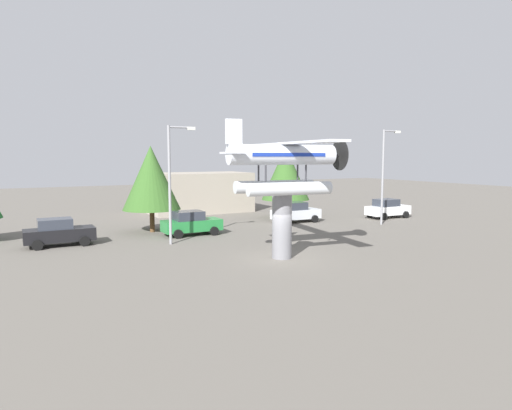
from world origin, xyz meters
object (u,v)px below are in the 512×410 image
(streetlight_secondary, at_px, (385,170))
(car_mid_green, at_px, (191,223))
(floatplane_monument, at_px, (284,163))
(car_far_silver, at_px, (295,212))
(car_distant_white, at_px, (387,208))
(car_near_black, at_px, (59,232))
(display_pedestal, at_px, (282,226))
(streetlight_primary, at_px, (173,176))
(storefront_building, at_px, (199,192))
(tree_center_back, at_px, (286,173))
(tree_east, at_px, (151,178))

(streetlight_secondary, bearing_deg, car_mid_green, 170.11)
(floatplane_monument, relative_size, car_far_silver, 2.49)
(floatplane_monument, height_order, car_distant_white, floatplane_monument)
(car_near_black, bearing_deg, display_pedestal, -42.51)
(streetlight_primary, relative_size, streetlight_secondary, 0.97)
(car_near_black, xyz_separation_m, car_far_silver, (18.90, 1.40, 0.00))
(storefront_building, bearing_deg, streetlight_primary, -117.03)
(car_mid_green, relative_size, storefront_building, 0.41)
(floatplane_monument, height_order, car_near_black, floatplane_monument)
(car_far_silver, xyz_separation_m, tree_center_back, (0.82, 2.90, 3.25))
(car_mid_green, xyz_separation_m, streetlight_secondary, (15.94, -2.78, 3.67))
(floatplane_monument, bearing_deg, display_pedestal, 180.00)
(display_pedestal, bearing_deg, streetlight_secondary, 25.16)
(floatplane_monument, height_order, tree_center_back, floatplane_monument)
(car_distant_white, bearing_deg, streetlight_primary, -173.27)
(car_distant_white, xyz_separation_m, tree_center_back, (-8.21, 4.64, 3.25))
(streetlight_secondary, relative_size, tree_center_back, 1.19)
(streetlight_primary, distance_m, storefront_building, 17.16)
(car_far_silver, relative_size, tree_center_back, 0.64)
(floatplane_monument, xyz_separation_m, tree_center_back, (8.99, 14.04, -1.15))
(display_pedestal, bearing_deg, car_far_silver, 53.26)
(car_near_black, xyz_separation_m, tree_center_back, (19.72, 4.31, 3.25))
(car_near_black, relative_size, car_mid_green, 1.00)
(floatplane_monument, distance_m, streetlight_secondary, 15.50)
(tree_center_back, bearing_deg, streetlight_primary, -151.37)
(storefront_building, distance_m, tree_east, 12.62)
(tree_east, bearing_deg, car_far_silver, -4.88)
(floatplane_monument, xyz_separation_m, storefront_building, (3.61, 22.02, -3.27))
(display_pedestal, bearing_deg, car_distant_white, 28.43)
(car_near_black, height_order, streetlight_primary, streetlight_primary)
(streetlight_primary, height_order, storefront_building, streetlight_primary)
(car_near_black, height_order, car_mid_green, same)
(display_pedestal, xyz_separation_m, streetlight_primary, (-3.98, 6.87, 2.64))
(car_distant_white, distance_m, tree_east, 21.64)
(car_far_silver, relative_size, streetlight_secondary, 0.54)
(car_near_black, bearing_deg, tree_east, 20.03)
(storefront_building, relative_size, tree_center_back, 1.54)
(car_far_silver, distance_m, streetlight_primary, 13.47)
(car_mid_green, xyz_separation_m, car_distant_white, (19.16, -0.02, 0.00))
(tree_east, bearing_deg, car_near_black, -159.97)
(streetlight_primary, bearing_deg, tree_center_back, 28.63)
(tree_center_back, bearing_deg, car_mid_green, -157.15)
(car_near_black, xyz_separation_m, streetlight_primary, (6.62, -2.85, 3.56))
(display_pedestal, bearing_deg, tree_east, 107.75)
(streetlight_primary, relative_size, tree_center_back, 1.16)
(car_near_black, relative_size, streetlight_primary, 0.55)
(car_far_silver, height_order, storefront_building, storefront_building)
(display_pedestal, bearing_deg, tree_center_back, 56.96)
(streetlight_secondary, xyz_separation_m, storefront_building, (-10.37, 15.37, -2.55))
(car_distant_white, xyz_separation_m, streetlight_primary, (-21.31, -2.51, 3.56))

